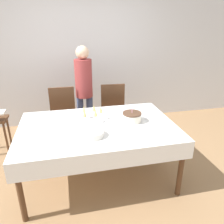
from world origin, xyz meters
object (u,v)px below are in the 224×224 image
Objects in this scene: champagne_tray at (92,115)px; plate_stack_main at (92,133)px; birthday_cake at (132,117)px; dining_chair_far_left at (63,115)px; dining_chair_far_right at (114,111)px; person_standing at (84,86)px.

champagne_tray is 0.42m from plate_stack_main.
champagne_tray is at bearing 164.71° from birthday_cake.
dining_chair_far_left is 0.91m from champagne_tray.
dining_chair_far_right reaches higher than plate_stack_main.
dining_chair_far_right is (0.84, -0.00, 0.00)m from dining_chair_far_left.
dining_chair_far_right reaches higher than birthday_cake.
plate_stack_main is 0.16× the size of person_standing.
dining_chair_far_right is 0.65m from person_standing.
person_standing reaches higher than birthday_cake.
person_standing reaches higher than dining_chair_far_left.
birthday_cake reaches higher than plate_stack_main.
dining_chair_far_left is 0.84m from dining_chair_far_right.
dining_chair_far_right is at bearing -21.93° from person_standing.
birthday_cake is 0.91× the size of plate_stack_main.
plate_stack_main is (-0.52, -1.18, 0.25)m from dining_chair_far_right.
dining_chair_far_left is 4.09× the size of birthday_cake.
dining_chair_far_right is 3.70× the size of plate_stack_main.
dining_chair_far_left is at bearing 179.99° from dining_chair_far_right.
dining_chair_far_left is 3.70× the size of plate_stack_main.
dining_chair_far_right is 0.95m from champagne_tray.
birthday_cake is 0.15× the size of person_standing.
dining_chair_far_left is 0.59m from person_standing.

